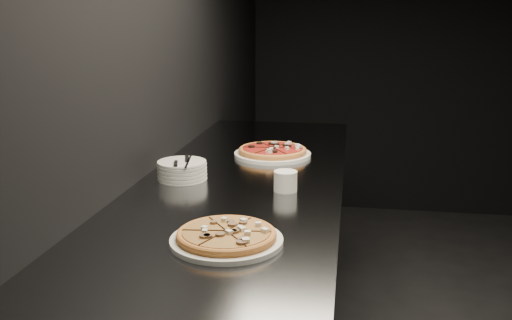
% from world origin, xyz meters
% --- Properties ---
extents(wall_left, '(0.02, 5.00, 2.80)m').
position_xyz_m(wall_left, '(-2.50, 0.00, 1.40)').
color(wall_left, black).
rests_on(wall_left, floor).
extents(counter, '(0.74, 2.44, 0.92)m').
position_xyz_m(counter, '(-2.13, 0.00, 0.46)').
color(counter, slate).
rests_on(counter, floor).
extents(pizza_mushroom, '(0.30, 0.30, 0.03)m').
position_xyz_m(pizza_mushroom, '(-2.05, -0.60, 0.94)').
color(pizza_mushroom, silver).
rests_on(pizza_mushroom, counter).
extents(pizza_tomato, '(0.33, 0.33, 0.04)m').
position_xyz_m(pizza_tomato, '(-2.07, 0.39, 0.94)').
color(pizza_tomato, silver).
rests_on(pizza_tomato, counter).
extents(plate_stack, '(0.18, 0.18, 0.07)m').
position_xyz_m(plate_stack, '(-2.35, -0.02, 0.95)').
color(plate_stack, silver).
rests_on(plate_stack, counter).
extents(cutlery, '(0.06, 0.19, 0.01)m').
position_xyz_m(cutlery, '(-2.34, -0.03, 0.99)').
color(cutlery, silver).
rests_on(cutlery, plate_stack).
extents(ramekin, '(0.08, 0.08, 0.07)m').
position_xyz_m(ramekin, '(-1.95, -0.11, 0.96)').
color(ramekin, silver).
rests_on(ramekin, counter).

